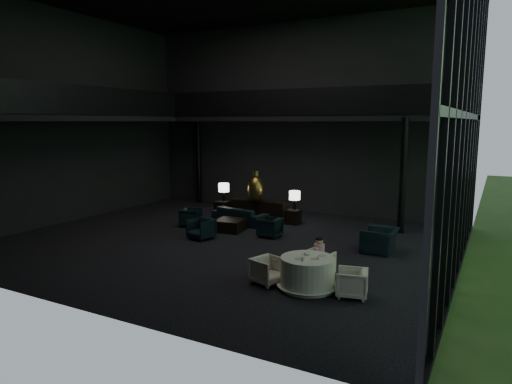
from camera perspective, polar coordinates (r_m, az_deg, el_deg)
The scene contains 34 objects.
floor at distance 14.92m, azimuth -4.02°, elevation -6.23°, with size 14.00×12.00×0.02m, color black.
wall_back at distance 19.75m, azimuth 5.28°, elevation 9.15°, with size 14.00×0.04×8.00m, color black.
wall_front at distance 9.88m, azimuth -23.38°, elevation 8.88°, with size 14.00×0.04×8.00m, color black.
wall_left at distance 19.10m, azimuth -22.44°, elevation 8.55°, with size 0.04×12.00×8.00m, color black.
curtain_wall at distance 12.20m, azimuth 24.93°, elevation 8.63°, with size 0.20×12.00×8.00m, color black, non-canonical shape.
mezzanine_left at distance 18.34m, azimuth -20.43°, elevation 8.67°, with size 2.00×12.00×0.25m, color black.
mezzanine_back at distance 18.44m, azimuth 6.95°, elevation 9.15°, with size 12.00×2.00×0.25m, color black.
railing_left at distance 17.62m, azimuth -18.34°, elevation 10.75°, with size 0.06×12.00×1.00m, color black.
railing_back at distance 17.53m, azimuth 5.78°, elevation 11.16°, with size 12.00×0.06×1.00m, color black.
column_nw at distance 22.01m, azimuth -7.20°, elevation 3.87°, with size 0.24×0.24×4.00m, color black.
column_ne at distance 16.54m, azimuth 17.89°, elevation 1.90°, with size 0.24×0.24×4.00m, color black.
console at distance 18.32m, azimuth 0.38°, elevation -2.20°, with size 2.34×0.53×0.74m, color black.
bronze_urn at distance 17.94m, azimuth -0.02°, elevation 0.46°, with size 0.65×0.65×1.22m.
side_table_left at distance 18.97m, azimuth -4.16°, elevation -2.05°, with size 0.55×0.55×0.61m, color black.
table_lamp_left at distance 18.90m, azimuth -4.05°, elevation 0.47°, with size 0.44×0.44×0.74m.
side_table_right at distance 17.44m, azimuth 4.66°, elevation -3.11°, with size 0.50×0.50×0.55m, color black.
table_lamp_right at distance 17.41m, azimuth 4.86°, elevation -0.53°, with size 0.42×0.42×0.70m.
sofa at distance 17.43m, azimuth -2.03°, elevation -2.53°, with size 2.27×0.66×0.89m, color black.
lounge_armchair_west at distance 17.17m, azimuth -8.11°, elevation -3.08°, with size 0.69×0.65×0.71m, color black.
lounge_armchair_east at distance 15.46m, azimuth 1.73°, elevation -4.42°, with size 0.64×0.60×0.66m, color black.
lounge_armchair_south at distance 15.28m, azimuth -6.88°, elevation -4.53°, with size 0.70×0.65×0.72m, color black.
window_armchair at distance 14.15m, azimuth 15.24°, elevation -5.32°, with size 1.12×0.73×0.98m, color black.
coffee_table at distance 16.30m, azimuth -3.29°, elevation -4.17°, with size 0.95×0.95×0.42m, color black.
dining_table at distance 10.86m, azimuth 6.46°, elevation -10.26°, with size 1.44×1.44×0.75m.
dining_chair_north at distance 11.72m, azimuth 7.71°, elevation -8.85°, with size 0.63×0.59×0.65m, color beige.
dining_chair_east at distance 10.55m, azimuth 11.87°, elevation -11.12°, with size 0.59×0.55×0.61m, color silver.
dining_chair_west at distance 11.13m, azimuth 1.49°, elevation -9.81°, with size 0.61×0.57×0.62m, color beige.
child at distance 11.62m, azimuth 7.91°, elevation -6.90°, with size 0.27×0.27×0.58m.
plate_a at distance 10.61m, azimuth 5.50°, elevation -8.26°, with size 0.24×0.24×0.01m, color white.
plate_b at distance 10.90m, azimuth 8.28°, elevation -7.86°, with size 0.20×0.20×0.01m, color white.
saucer at distance 10.64m, azimuth 7.32°, elevation -8.26°, with size 0.17×0.17×0.01m, color white.
coffee_cup at distance 10.60m, azimuth 7.78°, elevation -8.12°, with size 0.09×0.09×0.06m, color white.
cereal_bowl at distance 10.91m, azimuth 6.37°, elevation -7.62°, with size 0.16×0.16×0.08m, color white.
cream_pot at distance 10.45m, azimuth 5.80°, elevation -8.40°, with size 0.05×0.05×0.06m, color #99999E.
Camera 1 is at (7.71, -12.18, 3.86)m, focal length 32.00 mm.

